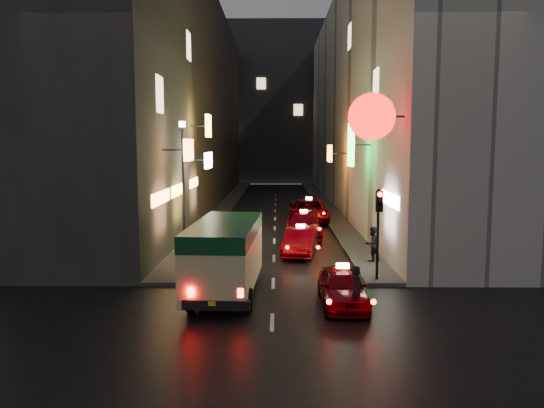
{
  "coord_description": "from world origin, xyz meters",
  "views": [
    {
      "loc": [
        0.15,
        -11.43,
        5.31
      ],
      "look_at": [
        -0.09,
        13.0,
        2.58
      ],
      "focal_mm": 35.0,
      "sensor_mm": 36.0,
      "label": 1
    }
  ],
  "objects_px": {
    "taxi_near": "(342,284)",
    "pedestrian_crossing": "(357,288)",
    "traffic_light": "(379,215)",
    "lamp_post": "(183,179)",
    "minibus": "(225,249)"
  },
  "relations": [
    {
      "from": "taxi_near",
      "to": "minibus",
      "type": "bearing_deg",
      "value": 162.6
    },
    {
      "from": "minibus",
      "to": "taxi_near",
      "type": "distance_m",
      "value": 4.29
    },
    {
      "from": "minibus",
      "to": "traffic_light",
      "type": "bearing_deg",
      "value": 14.83
    },
    {
      "from": "taxi_near",
      "to": "traffic_light",
      "type": "height_order",
      "value": "traffic_light"
    },
    {
      "from": "taxi_near",
      "to": "lamp_post",
      "type": "distance_m",
      "value": 10.22
    },
    {
      "from": "taxi_near",
      "to": "pedestrian_crossing",
      "type": "distance_m",
      "value": 1.28
    },
    {
      "from": "pedestrian_crossing",
      "to": "traffic_light",
      "type": "xyz_separation_m",
      "value": [
        1.39,
        3.99,
        1.77
      ]
    },
    {
      "from": "traffic_light",
      "to": "taxi_near",
      "type": "bearing_deg",
      "value": -121.4
    },
    {
      "from": "pedestrian_crossing",
      "to": "traffic_light",
      "type": "distance_m",
      "value": 4.58
    },
    {
      "from": "pedestrian_crossing",
      "to": "lamp_post",
      "type": "height_order",
      "value": "lamp_post"
    },
    {
      "from": "pedestrian_crossing",
      "to": "traffic_light",
      "type": "relative_size",
      "value": 0.52
    },
    {
      "from": "traffic_light",
      "to": "pedestrian_crossing",
      "type": "bearing_deg",
      "value": -109.22
    },
    {
      "from": "pedestrian_crossing",
      "to": "lamp_post",
      "type": "bearing_deg",
      "value": 62.52
    },
    {
      "from": "minibus",
      "to": "traffic_light",
      "type": "xyz_separation_m",
      "value": [
        5.68,
        1.5,
        1.04
      ]
    },
    {
      "from": "minibus",
      "to": "traffic_light",
      "type": "height_order",
      "value": "traffic_light"
    }
  ]
}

